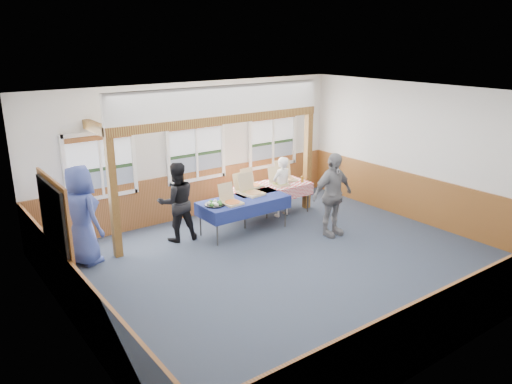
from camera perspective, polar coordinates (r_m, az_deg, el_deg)
floor at (r=9.71m, az=3.79°, el=-8.21°), size 8.00×8.00×0.00m
ceiling at (r=8.82m, az=4.21°, el=10.91°), size 8.00×8.00×0.00m
wall_back at (r=11.93m, az=-6.95°, el=4.72°), size 8.00×0.00×8.00m
wall_front at (r=7.00m, az=22.88°, el=-5.73°), size 8.00×0.00×8.00m
wall_left at (r=7.34m, az=-20.70°, el=-4.42°), size 0.00×8.00×8.00m
wall_right at (r=12.04m, az=18.73°, el=4.04°), size 0.00×8.00×8.00m
wainscot_back at (r=12.18m, az=-6.72°, el=-0.12°), size 7.98×0.05×1.10m
wainscot_front at (r=7.46m, az=21.76°, el=-13.13°), size 7.98×0.05×1.10m
wainscot_left at (r=7.78m, az=-19.69°, el=-11.59°), size 0.05×6.98×1.10m
wainscot_right at (r=12.29m, az=18.20°, el=-0.74°), size 0.05×6.98×1.10m
cased_opening at (r=8.36m, az=-21.79°, el=-5.95°), size 0.06×1.30×2.10m
window_left at (r=10.96m, az=-17.37°, el=3.35°), size 1.56×0.10×1.46m
window_mid at (r=11.87m, az=-6.87°, el=5.06°), size 1.56×0.10×1.46m
window_right at (r=13.13m, az=1.93°, el=6.36°), size 1.56×0.10×1.46m
post_left at (r=9.97m, az=-15.97°, el=-0.75°), size 0.15×0.15×2.40m
post_right at (r=12.50m, az=5.91°, el=3.46°), size 0.15×0.15×2.40m
cross_beam at (r=10.75m, az=-3.93°, el=8.26°), size 5.15×0.18×0.18m
table_left at (r=11.01m, az=-1.41°, el=-1.06°), size 2.14×1.24×0.76m
table_right at (r=11.98m, az=1.45°, el=0.48°), size 2.10×0.95×0.76m
pizza_box_a at (r=10.68m, az=-2.85°, el=-1.01°), size 0.40×0.48×0.41m
pizza_box_b at (r=11.29m, az=-0.46°, el=0.06°), size 0.47×0.55×0.46m
pizza_box_c at (r=11.44m, az=-1.23°, el=0.27°), size 0.42×0.50×0.42m
pizza_box_d at (r=11.89m, az=-0.46°, el=0.94°), size 0.41×0.49×0.41m
pizza_box_e at (r=12.04m, az=2.64°, el=1.13°), size 0.43×0.50×0.41m
pizza_box_f at (r=12.45m, az=3.46°, el=1.68°), size 0.53×0.59×0.46m
veggie_tray at (r=10.60m, az=-4.74°, el=-1.38°), size 0.43×0.43×0.10m
drink_glass at (r=12.28m, az=5.31°, el=1.45°), size 0.07×0.07×0.15m
woman_white at (r=11.98m, az=2.94°, el=0.60°), size 0.56×0.39×1.47m
woman_black at (r=10.63m, az=-9.04°, el=-1.12°), size 0.94×0.79×1.71m
man_blue at (r=9.95m, az=-19.31°, el=-2.52°), size 0.85×1.07×1.93m
person_grey at (r=10.86m, az=8.73°, el=-0.32°), size 1.09×0.46×1.84m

